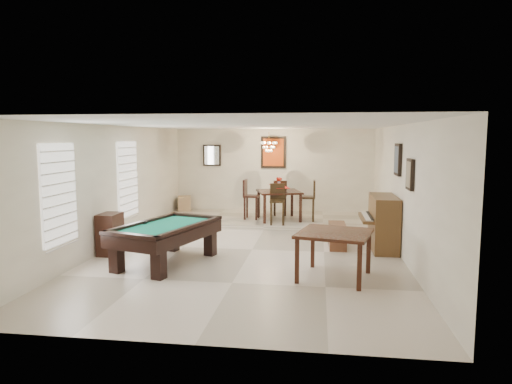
% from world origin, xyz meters
% --- Properties ---
extents(ground_plane, '(6.00, 9.00, 0.02)m').
position_xyz_m(ground_plane, '(0.00, 0.00, -0.01)').
color(ground_plane, beige).
extents(wall_back, '(6.00, 0.04, 2.60)m').
position_xyz_m(wall_back, '(0.00, 4.50, 1.30)').
color(wall_back, silver).
rests_on(wall_back, ground_plane).
extents(wall_front, '(6.00, 0.04, 2.60)m').
position_xyz_m(wall_front, '(0.00, -4.50, 1.30)').
color(wall_front, silver).
rests_on(wall_front, ground_plane).
extents(wall_left, '(0.04, 9.00, 2.60)m').
position_xyz_m(wall_left, '(-3.00, 0.00, 1.30)').
color(wall_left, silver).
rests_on(wall_left, ground_plane).
extents(wall_right, '(0.04, 9.00, 2.60)m').
position_xyz_m(wall_right, '(3.00, 0.00, 1.30)').
color(wall_right, silver).
rests_on(wall_right, ground_plane).
extents(ceiling, '(6.00, 9.00, 0.04)m').
position_xyz_m(ceiling, '(0.00, 0.00, 2.60)').
color(ceiling, white).
rests_on(ceiling, wall_back).
extents(dining_step, '(6.00, 2.50, 0.12)m').
position_xyz_m(dining_step, '(0.00, 3.25, 0.06)').
color(dining_step, beige).
rests_on(dining_step, ground_plane).
extents(window_left_front, '(0.06, 1.00, 1.70)m').
position_xyz_m(window_left_front, '(-2.97, -2.20, 1.40)').
color(window_left_front, white).
rests_on(window_left_front, wall_left).
extents(window_left_rear, '(0.06, 1.00, 1.70)m').
position_xyz_m(window_left_rear, '(-2.97, 0.60, 1.40)').
color(window_left_rear, white).
rests_on(window_left_rear, wall_left).
extents(pool_table, '(1.73, 2.39, 0.72)m').
position_xyz_m(pool_table, '(-1.44, -1.26, 0.36)').
color(pool_table, black).
rests_on(pool_table, ground_plane).
extents(square_table, '(1.38, 1.38, 0.79)m').
position_xyz_m(square_table, '(1.64, -1.75, 0.39)').
color(square_table, black).
rests_on(square_table, ground_plane).
extents(upright_piano, '(0.76, 1.36, 1.13)m').
position_xyz_m(upright_piano, '(2.60, 0.41, 0.57)').
color(upright_piano, brown).
rests_on(upright_piano, ground_plane).
extents(piano_bench, '(0.37, 0.91, 0.50)m').
position_xyz_m(piano_bench, '(1.78, 0.47, 0.25)').
color(piano_bench, '#59311D').
rests_on(piano_bench, ground_plane).
extents(apothecary_chest, '(0.37, 0.56, 0.83)m').
position_xyz_m(apothecary_chest, '(-2.78, -0.77, 0.42)').
color(apothecary_chest, black).
rests_on(apothecary_chest, ground_plane).
extents(dining_table, '(1.37, 1.37, 0.91)m').
position_xyz_m(dining_table, '(0.31, 2.93, 0.57)').
color(dining_table, black).
rests_on(dining_table, dining_step).
extents(flower_vase, '(0.18, 0.18, 0.27)m').
position_xyz_m(flower_vase, '(0.31, 2.93, 1.16)').
color(flower_vase, '#AD1D0E').
rests_on(flower_vase, dining_table).
extents(dining_chair_south, '(0.41, 0.41, 1.04)m').
position_xyz_m(dining_chair_south, '(0.33, 2.24, 0.64)').
color(dining_chair_south, black).
rests_on(dining_chair_south, dining_step).
extents(dining_chair_north, '(0.42, 0.42, 1.02)m').
position_xyz_m(dining_chair_north, '(0.27, 3.67, 0.63)').
color(dining_chair_north, black).
rests_on(dining_chair_north, dining_step).
extents(dining_chair_west, '(0.42, 0.42, 1.09)m').
position_xyz_m(dining_chair_west, '(-0.44, 2.94, 0.66)').
color(dining_chair_west, black).
rests_on(dining_chair_west, dining_step).
extents(dining_chair_east, '(0.41, 0.41, 1.09)m').
position_xyz_m(dining_chair_east, '(1.08, 2.89, 0.66)').
color(dining_chair_east, black).
rests_on(dining_chair_east, dining_step).
extents(corner_bench, '(0.50, 0.57, 0.43)m').
position_xyz_m(corner_bench, '(-2.70, 4.12, 0.34)').
color(corner_bench, tan).
rests_on(corner_bench, dining_step).
extents(chandelier, '(0.44, 0.44, 0.60)m').
position_xyz_m(chandelier, '(0.00, 3.20, 2.20)').
color(chandelier, '#FFE5B2').
rests_on(chandelier, ceiling).
extents(back_painting, '(0.75, 0.06, 0.95)m').
position_xyz_m(back_painting, '(0.00, 4.46, 1.90)').
color(back_painting, '#D84C14').
rests_on(back_painting, wall_back).
extents(back_mirror, '(0.55, 0.06, 0.65)m').
position_xyz_m(back_mirror, '(-1.90, 4.46, 1.80)').
color(back_mirror, white).
rests_on(back_mirror, wall_back).
extents(right_picture_upper, '(0.06, 0.55, 0.65)m').
position_xyz_m(right_picture_upper, '(2.96, 0.30, 1.90)').
color(right_picture_upper, slate).
rests_on(right_picture_upper, wall_right).
extents(right_picture_lower, '(0.06, 0.45, 0.55)m').
position_xyz_m(right_picture_lower, '(2.96, -1.00, 1.70)').
color(right_picture_lower, gray).
rests_on(right_picture_lower, wall_right).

